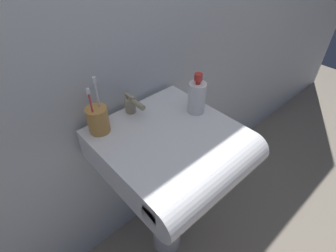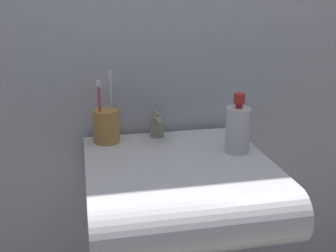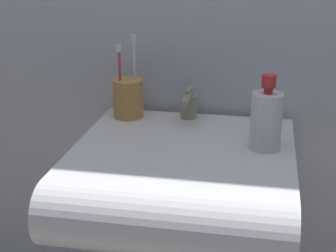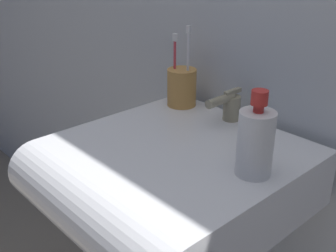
# 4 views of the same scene
# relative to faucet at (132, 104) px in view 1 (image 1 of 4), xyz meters

# --- Properties ---
(ground_plane) EXTENTS (6.00, 6.00, 0.00)m
(ground_plane) POSITION_rel_faucet_xyz_m (0.02, -0.19, -0.89)
(ground_plane) COLOR gray
(ground_plane) RESTS_ON ground
(wall_back) EXTENTS (5.00, 0.05, 2.40)m
(wall_back) POSITION_rel_faucet_xyz_m (0.02, 0.09, 0.31)
(wall_back) COLOR silver
(wall_back) RESTS_ON ground
(sink_pedestal) EXTENTS (0.16, 0.16, 0.71)m
(sink_pedestal) POSITION_rel_faucet_xyz_m (0.02, -0.19, -0.54)
(sink_pedestal) COLOR white
(sink_pedestal) RESTS_ON ground
(sink_basin) EXTENTS (0.51, 0.54, 0.14)m
(sink_basin) POSITION_rel_faucet_xyz_m (0.02, -0.24, -0.11)
(sink_basin) COLOR white
(sink_basin) RESTS_ON sink_pedestal
(faucet) EXTENTS (0.04, 0.12, 0.08)m
(faucet) POSITION_rel_faucet_xyz_m (0.00, 0.00, 0.00)
(faucet) COLOR tan
(faucet) RESTS_ON sink_basin
(toothbrush_cup) EXTENTS (0.08, 0.08, 0.22)m
(toothbrush_cup) POSITION_rel_faucet_xyz_m (-0.16, -0.01, 0.01)
(toothbrush_cup) COLOR #D19347
(toothbrush_cup) RESTS_ON sink_basin
(soap_bottle) EXTENTS (0.07, 0.07, 0.17)m
(soap_bottle) POSITION_rel_faucet_xyz_m (0.21, -0.17, 0.03)
(soap_bottle) COLOR white
(soap_bottle) RESTS_ON sink_basin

